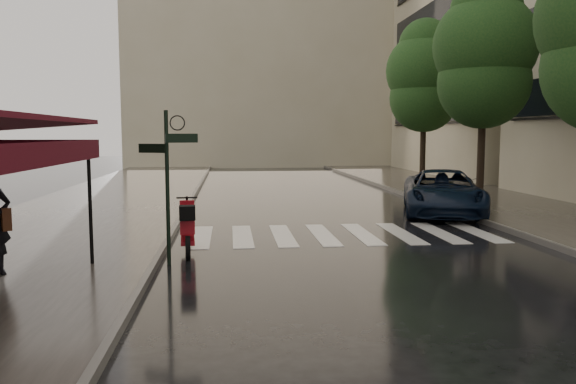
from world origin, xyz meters
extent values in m
plane|color=black|center=(0.00, 0.00, 0.00)|extent=(120.00, 120.00, 0.00)
cube|color=#38332D|center=(-4.50, 12.00, 0.06)|extent=(6.00, 60.00, 0.12)
cube|color=#38332D|center=(10.25, 12.00, 0.06)|extent=(5.50, 60.00, 0.12)
cube|color=#595651|center=(-1.45, 12.00, 0.07)|extent=(0.12, 60.00, 0.16)
cube|color=#595651|center=(7.45, 12.00, 0.07)|extent=(0.12, 60.00, 0.16)
cube|color=silver|center=(-0.70, 6.00, 0.01)|extent=(0.50, 3.20, 0.01)
cube|color=silver|center=(0.35, 6.00, 0.01)|extent=(0.50, 3.20, 0.01)
cube|color=silver|center=(1.40, 6.00, 0.01)|extent=(0.50, 3.20, 0.01)
cube|color=silver|center=(2.45, 6.00, 0.01)|extent=(0.50, 3.20, 0.01)
cube|color=silver|center=(3.50, 6.00, 0.01)|extent=(0.50, 3.20, 0.01)
cube|color=silver|center=(4.55, 6.00, 0.01)|extent=(0.50, 3.20, 0.01)
cube|color=silver|center=(5.60, 6.00, 0.01)|extent=(0.50, 3.20, 0.01)
cube|color=silver|center=(6.65, 6.00, 0.01)|extent=(0.50, 3.20, 0.01)
cube|color=#4E0B19|center=(-2.52, -0.50, 2.35)|extent=(0.04, 7.00, 0.35)
cylinder|color=black|center=(-2.65, 2.75, 1.29)|extent=(0.07, 0.07, 2.35)
cylinder|color=black|center=(-1.20, 3.00, 1.55)|extent=(0.08, 0.08, 3.10)
cube|color=black|center=(-0.90, 3.00, 2.55)|extent=(0.62, 0.26, 0.18)
cube|color=black|center=(-1.48, 3.00, 2.35)|extent=(0.56, 0.29, 0.18)
cube|color=tan|center=(16.50, 26.00, 9.25)|extent=(8.00, 16.00, 18.50)
cube|color=tan|center=(3.00, 38.00, 10.00)|extent=(22.00, 6.00, 20.00)
cylinder|color=black|center=(9.50, 12.00, 2.36)|extent=(0.28, 0.28, 4.48)
sphere|color=#153B16|center=(9.50, 12.00, 4.52)|extent=(3.40, 3.40, 3.40)
sphere|color=#153B16|center=(9.50, 12.00, 5.88)|extent=(3.80, 3.80, 3.80)
sphere|color=#153B16|center=(9.50, 12.00, 7.16)|extent=(2.60, 2.60, 2.60)
cylinder|color=black|center=(9.70, 19.00, 2.30)|extent=(0.28, 0.28, 4.37)
sphere|color=#153B16|center=(9.70, 19.00, 4.41)|extent=(3.40, 3.40, 3.40)
sphere|color=#153B16|center=(9.70, 19.00, 5.74)|extent=(3.80, 3.80, 3.80)
sphere|color=#153B16|center=(9.70, 19.00, 6.98)|extent=(2.60, 2.60, 2.60)
cube|color=#4A2513|center=(-3.99, 2.12, 1.12)|extent=(0.32, 0.39, 0.41)
cylinder|color=black|center=(-0.85, 3.44, 0.25)|extent=(0.14, 0.51, 0.50)
cylinder|color=black|center=(-0.95, 4.74, 0.25)|extent=(0.14, 0.51, 0.50)
cube|color=maroon|center=(-0.90, 4.11, 0.33)|extent=(0.40, 1.38, 0.10)
cube|color=maroon|center=(-0.88, 3.85, 0.65)|extent=(0.36, 0.60, 0.29)
cube|color=maroon|center=(-0.94, 4.58, 0.73)|extent=(0.34, 0.15, 0.78)
cylinder|color=black|center=(-0.95, 4.68, 1.17)|extent=(0.48, 0.07, 0.04)
cube|color=black|center=(-0.85, 3.47, 0.99)|extent=(0.36, 0.34, 0.29)
imported|color=black|center=(7.00, 9.35, 0.73)|extent=(3.81, 5.71, 1.46)
camera|label=1|loc=(0.04, -8.33, 2.64)|focal=35.00mm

